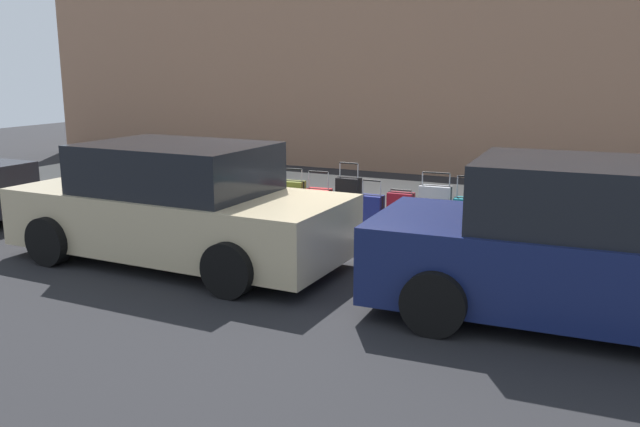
# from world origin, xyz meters

# --- Properties ---
(ground_plane) EXTENTS (40.00, 40.00, 0.00)m
(ground_plane) POSITION_xyz_m (0.00, 0.00, 0.00)
(ground_plane) COLOR black
(sidewalk_curb) EXTENTS (18.00, 5.00, 0.14)m
(sidewalk_curb) POSITION_xyz_m (0.00, -2.50, 0.07)
(sidewalk_curb) COLOR #ADA89E
(sidewalk_curb) RESTS_ON ground_plane
(suitcase_black_0) EXTENTS (0.36, 0.26, 0.65)m
(suitcase_black_0) POSITION_xyz_m (-3.37, -0.73, 0.44)
(suitcase_black_0) COLOR black
(suitcase_black_0) RESTS_ON sidewalk_curb
(suitcase_red_1) EXTENTS (0.43, 0.27, 0.86)m
(suitcase_red_1) POSITION_xyz_m (-2.92, -0.74, 0.44)
(suitcase_red_1) COLOR red
(suitcase_red_1) RESTS_ON sidewalk_curb
(suitcase_olive_2) EXTENTS (0.37, 0.24, 0.94)m
(suitcase_olive_2) POSITION_xyz_m (-2.45, -0.76, 0.48)
(suitcase_olive_2) COLOR #59601E
(suitcase_olive_2) RESTS_ON sidewalk_curb
(suitcase_teal_3) EXTENTS (0.38, 0.24, 0.90)m
(suitcase_teal_3) POSITION_xyz_m (-2.01, -0.73, 0.43)
(suitcase_teal_3) COLOR #0F606B
(suitcase_teal_3) RESTS_ON sidewalk_curb
(suitcase_silver_4) EXTENTS (0.47, 0.22, 0.91)m
(suitcase_silver_4) POSITION_xyz_m (-1.52, -0.82, 0.49)
(suitcase_silver_4) COLOR #9EA0A8
(suitcase_silver_4) RESTS_ON sidewalk_curb
(suitcase_maroon_5) EXTENTS (0.38, 0.22, 0.63)m
(suitcase_maroon_5) POSITION_xyz_m (-1.02, -0.74, 0.43)
(suitcase_maroon_5) COLOR maroon
(suitcase_maroon_5) RESTS_ON sidewalk_curb
(suitcase_navy_6) EXTENTS (0.35, 0.23, 0.75)m
(suitcase_navy_6) POSITION_xyz_m (-0.58, -0.68, 0.39)
(suitcase_navy_6) COLOR navy
(suitcase_navy_6) RESTS_ON sidewalk_curb
(suitcase_black_7) EXTENTS (0.37, 0.22, 0.96)m
(suitcase_black_7) POSITION_xyz_m (-0.15, -0.81, 0.50)
(suitcase_black_7) COLOR black
(suitcase_black_7) RESTS_ON sidewalk_curb
(suitcase_red_8) EXTENTS (0.40, 0.29, 0.82)m
(suitcase_red_8) POSITION_xyz_m (0.30, -0.68, 0.41)
(suitcase_red_8) COLOR red
(suitcase_red_8) RESTS_ON sidewalk_curb
(suitcase_olive_9) EXTENTS (0.43, 0.26, 0.83)m
(suitcase_olive_9) POSITION_xyz_m (0.78, -0.68, 0.45)
(suitcase_olive_9) COLOR #59601E
(suitcase_olive_9) RESTS_ON sidewalk_curb
(suitcase_teal_10) EXTENTS (0.39, 0.25, 0.89)m
(suitcase_teal_10) POSITION_xyz_m (1.25, -0.75, 0.44)
(suitcase_teal_10) COLOR #0F606B
(suitcase_teal_10) RESTS_ON sidewalk_curb
(suitcase_silver_11) EXTENTS (0.44, 0.21, 0.74)m
(suitcase_silver_11) POSITION_xyz_m (1.74, -0.81, 0.48)
(suitcase_silver_11) COLOR #9EA0A8
(suitcase_silver_11) RESTS_ON sidewalk_curb
(fire_hydrant) EXTENTS (0.39, 0.21, 0.80)m
(fire_hydrant) POSITION_xyz_m (2.39, -0.74, 0.56)
(fire_hydrant) COLOR red
(fire_hydrant) RESTS_ON sidewalk_curb
(bollard_post) EXTENTS (0.12, 0.12, 0.91)m
(bollard_post) POSITION_xyz_m (3.00, -0.59, 0.59)
(bollard_post) COLOR #333338
(bollard_post) RESTS_ON sidewalk_curb
(parked_car_navy_0) EXTENTS (4.42, 2.16, 1.64)m
(parked_car_navy_0) POSITION_xyz_m (-3.79, 1.59, 0.76)
(parked_car_navy_0) COLOR #141E4C
(parked_car_navy_0) RESTS_ON ground_plane
(parked_car_beige_1) EXTENTS (4.50, 2.05, 1.56)m
(parked_car_beige_1) POSITION_xyz_m (1.24, 1.59, 0.73)
(parked_car_beige_1) COLOR tan
(parked_car_beige_1) RESTS_ON ground_plane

